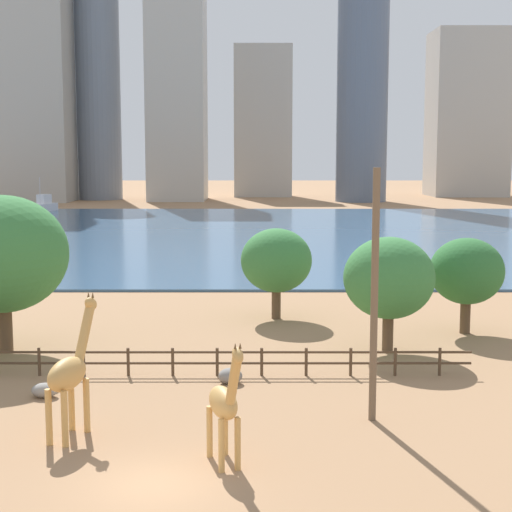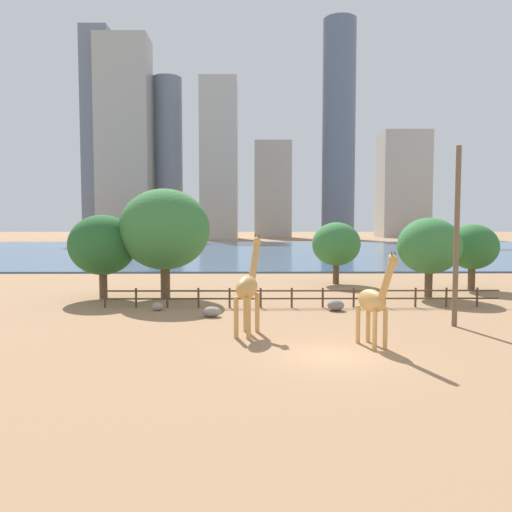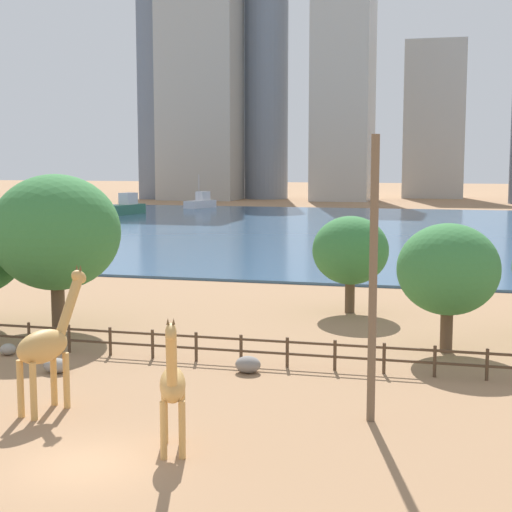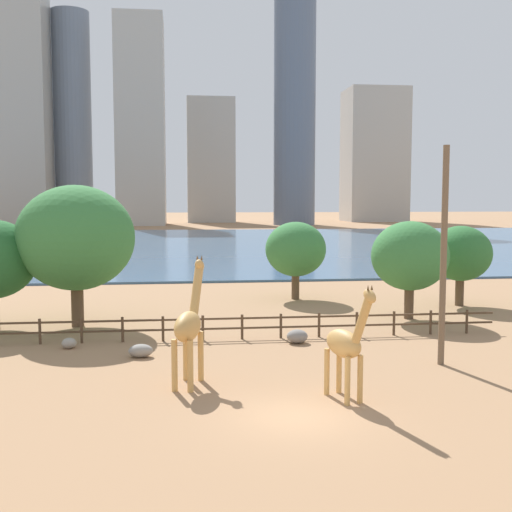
{
  "view_description": "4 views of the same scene",
  "coord_description": "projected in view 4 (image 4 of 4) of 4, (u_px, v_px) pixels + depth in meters",
  "views": [
    {
      "loc": [
        3.14,
        -23.1,
        10.15
      ],
      "look_at": [
        3.02,
        34.3,
        2.66
      ],
      "focal_mm": 55.0,
      "sensor_mm": 36.0,
      "label": 1
    },
    {
      "loc": [
        -3.41,
        -20.58,
        5.6
      ],
      "look_at": [
        -2.89,
        27.97,
        2.33
      ],
      "focal_mm": 35.0,
      "sensor_mm": 36.0,
      "label": 2
    },
    {
      "loc": [
        10.21,
        -19.99,
        8.83
      ],
      "look_at": [
        -3.14,
        32.13,
        2.19
      ],
      "focal_mm": 55.0,
      "sensor_mm": 36.0,
      "label": 3
    },
    {
      "loc": [
        -3.79,
        -20.85,
        7.44
      ],
      "look_at": [
        1.58,
        25.31,
        3.12
      ],
      "focal_mm": 45.0,
      "sensor_mm": 36.0,
      "label": 4
    }
  ],
  "objects": [
    {
      "name": "ground_plane",
      "position": [
        206.0,
        244.0,
        100.87
      ],
      "size": [
        400.0,
        400.0,
        0.0
      ],
      "primitive_type": "plane",
      "color": "#9E7551"
    },
    {
      "name": "harbor_water",
      "position": [
        207.0,
        245.0,
        97.9
      ],
      "size": [
        180.0,
        86.0,
        0.2
      ],
      "primitive_type": "cube",
      "color": "#3D6084",
      "rests_on": "ground"
    },
    {
      "name": "giraffe_tall",
      "position": [
        346.0,
        344.0,
        23.3
      ],
      "size": [
        1.48,
        2.91,
        4.44
      ],
      "rotation": [
        0.0,
        0.0,
        5.05
      ],
      "color": "tan",
      "rests_on": "ground"
    },
    {
      "name": "giraffe_companion",
      "position": [
        189.0,
        325.0,
        25.25
      ],
      "size": [
        1.57,
        3.45,
        5.02
      ],
      "rotation": [
        0.0,
        0.0,
        1.28
      ],
      "color": "tan",
      "rests_on": "ground"
    },
    {
      "name": "utility_pole",
      "position": [
        444.0,
        256.0,
        28.04
      ],
      "size": [
        0.28,
        0.28,
        9.65
      ],
      "primitive_type": "cylinder",
      "color": "brown",
      "rests_on": "ground"
    },
    {
      "name": "boulder_near_fence",
      "position": [
        141.0,
        351.0,
        29.72
      ],
      "size": [
        1.12,
        0.81,
        0.61
      ],
      "primitive_type": "ellipsoid",
      "color": "gray",
      "rests_on": "ground"
    },
    {
      "name": "boulder_by_pole",
      "position": [
        297.0,
        336.0,
        32.57
      ],
      "size": [
        1.07,
        0.93,
        0.7
      ],
      "primitive_type": "ellipsoid",
      "color": "gray",
      "rests_on": "ground"
    },
    {
      "name": "boulder_small",
      "position": [
        69.0,
        343.0,
        31.44
      ],
      "size": [
        0.71,
        0.71,
        0.53
      ],
      "primitive_type": "ellipsoid",
      "color": "gray",
      "rests_on": "ground"
    },
    {
      "name": "enclosure_fence",
      "position": [
        250.0,
        325.0,
        33.51
      ],
      "size": [
        26.12,
        0.14,
        1.3
      ],
      "color": "#4C3826",
      "rests_on": "ground"
    },
    {
      "name": "tree_left_large",
      "position": [
        296.0,
        249.0,
        46.3
      ],
      "size": [
        4.39,
        4.39,
        5.62
      ],
      "color": "brown",
      "rests_on": "ground"
    },
    {
      "name": "tree_right_tall",
      "position": [
        410.0,
        256.0,
        38.79
      ],
      "size": [
        4.67,
        4.67,
        5.96
      ],
      "color": "brown",
      "rests_on": "ground"
    },
    {
      "name": "tree_left_small",
      "position": [
        461.0,
        254.0,
        43.55
      ],
      "size": [
        4.17,
        4.17,
        5.46
      ],
      "color": "brown",
      "rests_on": "ground"
    },
    {
      "name": "tree_right_small",
      "position": [
        76.0,
        238.0,
        36.39
      ],
      "size": [
        6.65,
        6.65,
        8.1
      ],
      "color": "brown",
      "rests_on": "ground"
    },
    {
      "name": "boat_ferry",
      "position": [
        31.0,
        227.0,
        130.2
      ],
      "size": [
        4.41,
        7.04,
        5.97
      ],
      "rotation": [
        0.0,
        0.0,
        4.38
      ],
      "color": "silver",
      "rests_on": "harbor_water"
    },
    {
      "name": "skyline_tower_needle",
      "position": [
        141.0,
        123.0,
        166.88
      ],
      "size": [
        12.27,
        15.61,
        53.17
      ],
      "primitive_type": "cube",
      "color": "#B7B2A8",
      "rests_on": "ground"
    },
    {
      "name": "skyline_block_central",
      "position": [
        211.0,
        161.0,
        184.38
      ],
      "size": [
        13.62,
        8.19,
        35.47
      ],
      "primitive_type": "cube",
      "color": "#B7B2A8",
      "rests_on": "ground"
    },
    {
      "name": "skyline_tower_glass",
      "position": [
        374.0,
        156.0,
        192.66
      ],
      "size": [
        17.56,
        15.09,
        39.3
      ],
      "primitive_type": "cube",
      "color": "#B7B2A8",
      "rests_on": "ground"
    },
    {
      "name": "skyline_block_left",
      "position": [
        295.0,
        87.0,
        165.63
      ],
      "size": [
        10.83,
        10.83,
        71.52
      ],
      "primitive_type": "cylinder",
      "color": "slate",
      "rests_on": "ground"
    },
    {
      "name": "skyline_block_right",
      "position": [
        12.0,
        93.0,
        157.28
      ],
      "size": [
        16.92,
        11.66,
        65.5
      ],
      "primitive_type": "cube",
      "color": "#ADA89E",
      "rests_on": "ground"
    },
    {
      "name": "skyline_block_wide",
      "position": [
        72.0,
        120.0,
        167.49
      ],
      "size": [
        9.92,
        9.92,
        54.99
      ],
      "primitive_type": "cylinder",
      "color": "slate",
      "rests_on": "ground"
    }
  ]
}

